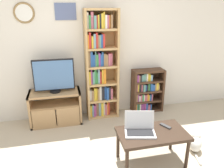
% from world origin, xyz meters
% --- Properties ---
extents(wall_back, '(6.51, 0.09, 2.60)m').
position_xyz_m(wall_back, '(-0.01, 1.93, 1.30)').
color(wall_back, silver).
rests_on(wall_back, ground_plane).
extents(tv_stand, '(0.87, 0.41, 0.59)m').
position_xyz_m(tv_stand, '(-0.69, 1.66, 0.30)').
color(tv_stand, tan).
rests_on(tv_stand, ground_plane).
extents(television, '(0.67, 0.18, 0.57)m').
position_xyz_m(television, '(-0.67, 1.66, 0.87)').
color(television, black).
rests_on(television, tv_stand).
extents(bookshelf_tall, '(0.57, 0.29, 1.94)m').
position_xyz_m(bookshelf_tall, '(0.13, 1.76, 0.95)').
color(bookshelf_tall, tan).
rests_on(bookshelf_tall, ground_plane).
extents(bookshelf_short, '(0.60, 0.26, 0.84)m').
position_xyz_m(bookshelf_short, '(1.02, 1.77, 0.42)').
color(bookshelf_short, '#472D1E').
rests_on(bookshelf_short, ground_plane).
extents(coffee_table, '(0.88, 0.50, 0.46)m').
position_xyz_m(coffee_table, '(0.53, 0.29, 0.41)').
color(coffee_table, '#332319').
rests_on(coffee_table, ground_plane).
extents(laptop, '(0.43, 0.35, 0.25)m').
position_xyz_m(laptop, '(0.37, 0.34, 0.53)').
color(laptop, silver).
rests_on(laptop, coffee_table).
extents(remote_near_laptop, '(0.11, 0.16, 0.02)m').
position_xyz_m(remote_near_laptop, '(0.75, 0.38, 0.47)').
color(remote_near_laptop, '#38383A').
rests_on(remote_near_laptop, coffee_table).
extents(cat, '(0.27, 0.45, 0.28)m').
position_xyz_m(cat, '(1.26, 0.39, 0.12)').
color(cat, white).
rests_on(cat, ground_plane).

